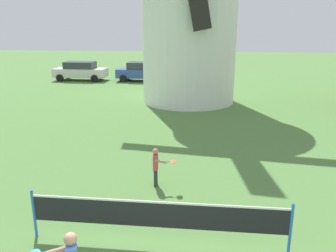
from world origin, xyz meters
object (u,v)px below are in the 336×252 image
at_px(tennis_net, 157,215).
at_px(parked_car_cream, 80,71).
at_px(player_far, 157,165).
at_px(parked_car_blue, 142,71).

distance_m(tennis_net, parked_car_cream, 23.88).
bearing_deg(parked_car_cream, player_far, -64.38).
height_order(tennis_net, parked_car_cream, parked_car_cream).
xyz_separation_m(tennis_net, parked_car_blue, (-4.35, 22.07, 0.12)).
bearing_deg(tennis_net, parked_car_cream, 113.65).
bearing_deg(parked_car_blue, parked_car_cream, -177.84).
height_order(player_far, parked_car_blue, parked_car_blue).
height_order(tennis_net, player_far, player_far).
distance_m(parked_car_cream, parked_car_blue, 5.24).
bearing_deg(parked_car_blue, player_far, -78.48).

